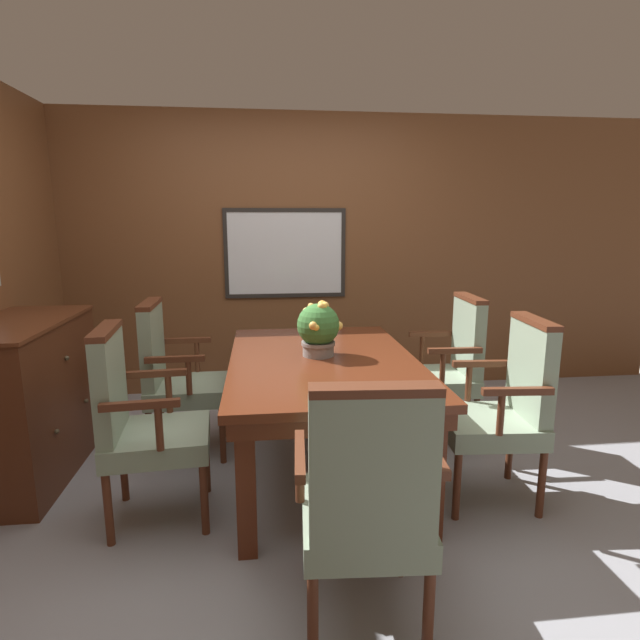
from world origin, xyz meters
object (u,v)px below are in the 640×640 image
at_px(dining_table, 323,373).
at_px(chair_left_near, 140,419).
at_px(chair_right_far, 448,364).
at_px(potted_plant, 318,328).
at_px(sideboard_cabinet, 24,400).
at_px(chair_head_near, 367,501).
at_px(chair_right_near, 505,404).
at_px(chair_left_far, 175,373).

height_order(dining_table, chair_left_near, chair_left_near).
xyz_separation_m(chair_right_far, chair_left_near, (-1.91, -0.76, 0.00)).
relative_size(potted_plant, sideboard_cabinet, 0.30).
bearing_deg(sideboard_cabinet, chair_right_far, 4.63).
bearing_deg(chair_head_near, chair_left_near, -37.49).
relative_size(chair_left_near, chair_head_near, 1.00).
height_order(chair_right_near, chair_head_near, same).
xyz_separation_m(chair_right_far, chair_left_far, (-1.87, 0.00, 0.00)).
bearing_deg(chair_right_far, chair_head_near, -27.26).
bearing_deg(chair_head_near, chair_right_near, -134.19).
distance_m(potted_plant, sideboard_cabinet, 1.81).
xyz_separation_m(chair_right_near, chair_head_near, (-0.95, -0.85, 0.00)).
bearing_deg(potted_plant, chair_left_far, 159.82).
height_order(chair_left_far, potted_plant, potted_plant).
xyz_separation_m(dining_table, potted_plant, (-0.02, 0.06, 0.26)).
distance_m(chair_right_near, potted_plant, 1.13).
relative_size(chair_right_far, potted_plant, 3.12).
bearing_deg(chair_left_far, sideboard_cabinet, 103.61).
xyz_separation_m(chair_head_near, potted_plant, (-0.03, 1.30, 0.35)).
distance_m(chair_left_far, chair_head_near, 1.89).
bearing_deg(potted_plant, chair_left_near, -155.86).
xyz_separation_m(chair_right_near, potted_plant, (-0.97, 0.45, 0.35)).
bearing_deg(chair_right_near, potted_plant, -110.57).
bearing_deg(chair_left_near, sideboard_cabinet, 50.96).
distance_m(chair_right_near, sideboard_cabinet, 2.79).
bearing_deg(chair_right_far, potted_plant, -68.48).
xyz_separation_m(chair_right_far, chair_right_near, (0.02, -0.79, 0.00)).
xyz_separation_m(chair_left_near, chair_right_near, (1.93, -0.02, 0.00)).
height_order(chair_right_far, sideboard_cabinet, chair_right_far).
distance_m(chair_left_far, potted_plant, 1.04).
height_order(chair_right_far, chair_right_near, same).
bearing_deg(chair_left_far, dining_table, -113.87).
relative_size(dining_table, chair_left_near, 1.62).
bearing_deg(dining_table, chair_left_far, 157.21).
relative_size(dining_table, potted_plant, 5.06).
bearing_deg(chair_head_near, chair_right_far, -115.59).
bearing_deg(chair_head_near, chair_left_far, -56.16).
bearing_deg(chair_head_near, dining_table, -85.72).
relative_size(chair_right_near, chair_head_near, 1.00).
bearing_deg(sideboard_cabinet, chair_head_near, -38.36).
bearing_deg(chair_left_near, chair_head_near, -136.13).
relative_size(chair_right_near, sideboard_cabinet, 0.94).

